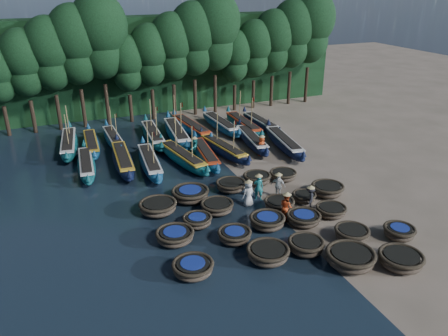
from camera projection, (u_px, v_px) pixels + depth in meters
name	position (u px, v px, depth m)	size (l,w,h in m)	color
ground	(258.00, 196.00, 29.48)	(120.00, 120.00, 0.00)	gray
foliage_wall	(163.00, 64.00, 47.43)	(40.00, 3.00, 10.00)	black
coracle_3	(350.00, 258.00, 22.13)	(3.02, 3.02, 0.85)	brown
coracle_4	(401.00, 259.00, 22.06)	(2.68, 2.68, 0.77)	brown
coracle_5	(193.00, 268.00, 21.50)	(2.29, 2.29, 0.71)	brown
coracle_6	(268.00, 253.00, 22.56)	(2.27, 2.27, 0.78)	brown
coracle_7	(306.00, 246.00, 23.20)	(2.03, 2.03, 0.78)	brown
coracle_8	(352.00, 233.00, 24.35)	(2.13, 2.13, 0.74)	brown
coracle_9	(399.00, 232.00, 24.53)	(1.94, 1.94, 0.72)	brown
coracle_10	(175.00, 236.00, 24.14)	(2.20, 2.20, 0.72)	brown
coracle_11	(235.00, 235.00, 24.22)	(2.27, 2.27, 0.70)	brown
coracle_12	(267.00, 221.00, 25.57)	(2.49, 2.49, 0.77)	brown
coracle_13	(304.00, 218.00, 25.99)	(2.41, 2.41, 0.68)	brown
coracle_14	(331.00, 210.00, 26.89)	(1.92, 1.92, 0.65)	brown
coracle_15	(197.00, 221.00, 25.73)	(1.79, 1.79, 0.67)	brown
coracle_16	(217.00, 207.00, 27.26)	(2.51, 2.51, 0.71)	brown
coracle_17	(279.00, 204.00, 27.54)	(2.16, 2.16, 0.72)	brown
coracle_18	(304.00, 197.00, 28.57)	(1.85, 1.85, 0.63)	brown
coracle_19	(328.00, 189.00, 29.44)	(2.67, 2.67, 0.78)	brown
coracle_20	(158.00, 207.00, 27.15)	(2.45, 2.45, 0.78)	brown
coracle_21	(190.00, 194.00, 28.72)	(3.00, 3.00, 0.81)	brown
coracle_22	(231.00, 185.00, 30.08)	(2.39, 2.39, 0.70)	brown
coracle_23	(257.00, 178.00, 31.01)	(2.34, 2.34, 0.79)	brown
coracle_24	(283.00, 175.00, 31.73)	(1.99, 1.99, 0.67)	brown
long_boat_1	(86.00, 165.00, 33.16)	(1.78, 7.50, 1.32)	#0F505A
long_boat_2	(123.00, 160.00, 33.93)	(1.93, 8.30, 1.46)	#0D1A31
long_boat_3	(150.00, 162.00, 33.51)	(2.07, 8.11, 3.45)	#165375
long_boat_4	(182.00, 157.00, 34.40)	(2.84, 8.22, 3.54)	#0F505A
long_boat_5	(205.00, 154.00, 35.06)	(2.16, 7.79, 1.38)	#165375
long_boat_6	(223.00, 149.00, 36.16)	(2.60, 7.80, 3.35)	#0D1A31
long_boat_7	(252.00, 140.00, 38.21)	(2.43, 7.95, 1.41)	#0D1A31
long_boat_8	(284.00, 143.00, 37.42)	(2.71, 8.53, 1.52)	#0D1A31
long_boat_9	(69.00, 144.00, 37.19)	(2.30, 8.45, 3.60)	#0F505A
long_boat_10	(91.00, 144.00, 37.34)	(1.67, 7.58, 1.34)	#165375
long_boat_11	(114.00, 139.00, 38.50)	(1.47, 7.45, 3.17)	#165375
long_boat_12	(153.00, 135.00, 39.24)	(1.99, 8.41, 3.58)	#0F505A
long_boat_13	(177.00, 133.00, 39.61)	(2.41, 9.04, 3.86)	#165375
long_boat_14	(191.00, 128.00, 41.19)	(2.46, 8.57, 1.52)	#165375
long_boat_15	(220.00, 124.00, 42.23)	(1.85, 8.33, 1.47)	#165375
long_boat_16	(244.00, 125.00, 42.01)	(1.66, 8.50, 3.61)	#0F505A
long_boat_17	(261.00, 123.00, 42.79)	(1.55, 7.51, 1.32)	#0D1A31
fisherman_0	(248.00, 193.00, 27.86)	(0.98, 0.77, 1.96)	silver
fisherman_1	(259.00, 186.00, 28.69)	(0.76, 0.68, 1.95)	#1A6F6F
fisherman_2	(286.00, 206.00, 26.27)	(0.71, 0.89, 1.95)	#CD451B
fisherman_3	(310.00, 197.00, 27.57)	(1.02, 1.14, 1.74)	black
fisherman_4	(278.00, 185.00, 28.92)	(0.99, 1.04, 1.93)	silver
fisherman_5	(195.00, 147.00, 35.55)	(1.31, 1.59, 1.91)	#1A6F6F
fisherman_6	(262.00, 145.00, 35.92)	(0.98, 0.83, 1.90)	#CD451B
tree_1	(23.00, 62.00, 39.03)	(4.09, 4.09, 9.65)	black
tree_2	(49.00, 53.00, 39.56)	(4.51, 4.51, 10.63)	black
tree_3	(75.00, 44.00, 40.10)	(4.92, 4.92, 11.60)	black
tree_4	(100.00, 35.00, 40.63)	(5.34, 5.34, 12.58)	black
tree_5	(127.00, 63.00, 42.51)	(3.68, 3.68, 8.68)	black
tree_6	(150.00, 54.00, 43.04)	(4.09, 4.09, 9.65)	black
tree_7	(172.00, 46.00, 43.57)	(4.51, 4.51, 10.63)	black
tree_8	(194.00, 38.00, 44.11)	(4.92, 4.92, 11.60)	black
tree_9	(215.00, 30.00, 44.64)	(5.34, 5.34, 12.58)	black
tree_10	(235.00, 56.00, 46.52)	(3.68, 3.68, 8.68)	black
tree_11	(254.00, 48.00, 47.05)	(4.09, 4.09, 9.65)	black
tree_12	(274.00, 40.00, 47.58)	(4.51, 4.51, 10.63)	black
tree_13	(292.00, 33.00, 48.12)	(4.92, 4.92, 11.60)	black
tree_14	(311.00, 26.00, 48.65)	(5.34, 5.34, 12.58)	black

